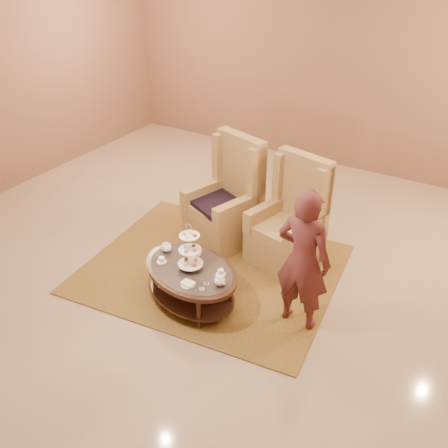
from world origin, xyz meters
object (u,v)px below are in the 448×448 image
Objects in this scene: armchair_right at (290,227)px; armchair_left at (228,207)px; person at (303,261)px; tea_table at (191,274)px.

armchair_left is at bearing -166.61° from armchair_right.
armchair_right is (0.89, 0.00, -0.03)m from armchair_left.
armchair_left is 1.82m from person.
armchair_left is 0.90× the size of person.
person reaches higher than armchair_left.
person is at bearing -46.89° from armchair_right.
person is at bearing 33.51° from tea_table.
armchair_right is at bearing -58.12° from person.
person reaches higher than tea_table.
person is (1.14, 0.30, 0.42)m from tea_table.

